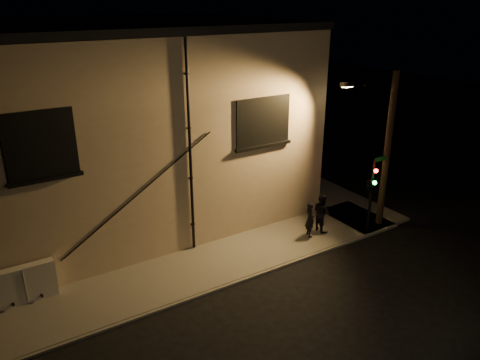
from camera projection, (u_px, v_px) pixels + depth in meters
ground at (271, 270)px, 17.90m from camera, size 90.00×90.00×0.00m
sidewalk at (237, 218)px, 21.94m from camera, size 21.00×16.00×0.12m
building at (109, 119)px, 21.88m from camera, size 16.20×12.23×8.80m
utility_cabinet at (24, 284)px, 15.64m from camera, size 2.03×0.34×1.34m
pedestrian_a at (310, 219)px, 19.97m from camera, size 0.52×0.65×1.56m
pedestrian_b at (322, 212)px, 20.41m from camera, size 0.70×0.88×1.73m
traffic_signal at (371, 184)px, 19.81m from camera, size 1.28×1.96×3.33m
streetlamp_pole at (385, 147)px, 20.08m from camera, size 2.02×1.39×7.01m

